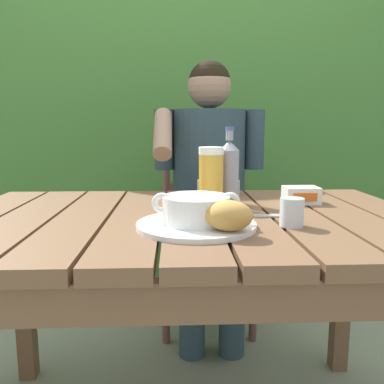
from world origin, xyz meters
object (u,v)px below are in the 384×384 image
at_px(water_glass_small, 292,212).
at_px(table_knife, 245,215).
at_px(person_eating, 209,181).
at_px(serving_plate, 196,225).
at_px(chair_near_diner, 206,223).
at_px(butter_tub, 301,195).
at_px(beer_glass, 211,177).
at_px(beer_bottle, 229,171).
at_px(diner_bowl, 218,188).
at_px(soup_bowl, 196,209).
at_px(bread_roll, 229,216).

distance_m(water_glass_small, table_knife, 0.15).
height_order(person_eating, serving_plate, person_eating).
distance_m(chair_near_diner, table_knife, 0.92).
bearing_deg(butter_tub, beer_glass, -171.85).
bearing_deg(table_knife, beer_bottle, 96.35).
bearing_deg(diner_bowl, soup_bowl, -102.92).
bearing_deg(beer_bottle, diner_bowl, 95.77).
relative_size(serving_plate, butter_tub, 2.70).
relative_size(chair_near_diner, water_glass_small, 14.85).
relative_size(chair_near_diner, beer_bottle, 4.33).
distance_m(person_eating, diner_bowl, 0.35).
relative_size(soup_bowl, butter_tub, 1.99).
relative_size(soup_bowl, table_knife, 1.31).
bearing_deg(water_glass_small, chair_near_diner, 97.39).
distance_m(butter_tub, table_knife, 0.28).
xyz_separation_m(soup_bowl, butter_tub, (0.35, 0.29, -0.02)).
height_order(person_eating, bread_roll, person_eating).
xyz_separation_m(chair_near_diner, diner_bowl, (0.00, -0.55, 0.26)).
xyz_separation_m(beer_glass, butter_tub, (0.29, 0.04, -0.06)).
relative_size(chair_near_diner, beer_glass, 5.76).
xyz_separation_m(bread_roll, water_glass_small, (0.17, 0.08, -0.01)).
bearing_deg(diner_bowl, person_eating, 90.46).
xyz_separation_m(person_eating, butter_tub, (0.25, -0.51, 0.02)).
relative_size(person_eating, beer_glass, 6.94).
bearing_deg(chair_near_diner, serving_plate, -95.93).
height_order(serving_plate, beer_bottle, beer_bottle).
bearing_deg(butter_tub, table_knife, -139.40).
xyz_separation_m(serving_plate, diner_bowl, (0.10, 0.45, 0.02)).
height_order(chair_near_diner, bread_roll, chair_near_diner).
distance_m(bread_roll, table_knife, 0.21).
relative_size(person_eating, beer_bottle, 5.21).
bearing_deg(table_knife, chair_near_diner, 92.35).
xyz_separation_m(bread_roll, beer_bottle, (0.05, 0.37, 0.06)).
xyz_separation_m(serving_plate, beer_bottle, (0.12, 0.30, 0.10)).
height_order(serving_plate, soup_bowl, soup_bowl).
bearing_deg(chair_near_diner, soup_bowl, -95.93).
xyz_separation_m(serving_plate, beer_glass, (0.06, 0.25, 0.08)).
height_order(water_glass_small, diner_bowl, water_glass_small).
xyz_separation_m(soup_bowl, diner_bowl, (0.10, 0.45, -0.02)).
bearing_deg(butter_tub, bread_roll, -127.34).
xyz_separation_m(chair_near_diner, water_glass_small, (0.13, -1.00, 0.27)).
bearing_deg(diner_bowl, beer_bottle, -84.23).
relative_size(beer_glass, butter_tub, 1.69).
relative_size(person_eating, diner_bowl, 8.34).
relative_size(beer_bottle, diner_bowl, 1.60).
bearing_deg(serving_plate, water_glass_small, -0.03).
distance_m(bread_roll, diner_bowl, 0.53).
xyz_separation_m(bread_roll, beer_glass, (-0.01, 0.33, 0.04)).
xyz_separation_m(person_eating, diner_bowl, (0.00, -0.35, 0.02)).
distance_m(bread_roll, butter_tub, 0.46).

